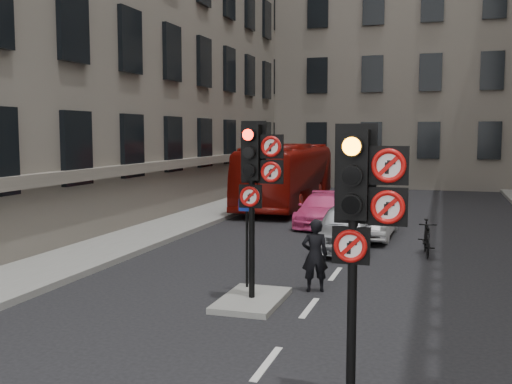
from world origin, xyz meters
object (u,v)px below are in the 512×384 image
Objects in this scene: bus_red at (288,175)px; motorcycle at (427,238)px; motorcyclist at (315,255)px; signal_far at (256,171)px; signal_near at (360,205)px; car_white at (371,215)px; info_sign at (247,230)px; car_silver at (346,227)px; car_pink at (322,210)px.

bus_red reaches higher than motorcycle.
signal_far is at bearing 32.71° from motorcyclist.
signal_near reaches higher than car_white.
info_sign is at bearing 122.64° from signal_near.
signal_near is at bearing -56.98° from signal_far.
info_sign is (-1.74, -7.99, 0.66)m from car_white.
motorcycle is (2.33, -0.25, -0.17)m from car_silver.
motorcyclist reaches higher than motorcycle.
motorcyclist is (0.95, 1.28, -1.91)m from signal_far.
bus_red is at bearing 100.84° from info_sign.
car_silver is 0.37× the size of bus_red.
info_sign is at bearing -103.36° from car_silver.
signal_far reaches higher than motorcycle.
signal_near is at bearing -82.73° from car_white.
car_silver is 10.54m from bus_red.
signal_far is 0.83× the size of car_white.
car_white is 0.41× the size of bus_red.
car_white is at bearing -43.98° from car_pink.
car_pink is at bearing 125.06° from motorcycle.
signal_far is 1.85× the size of info_sign.
signal_far is 9.05m from car_white.
info_sign is (-3.04, 4.74, -1.22)m from signal_near.
motorcyclist is at bearing -81.68° from car_pink.
motorcyclist is at bearing 21.03° from info_sign.
signal_far reaches higher than bus_red.
info_sign is (-0.44, 0.74, -1.34)m from signal_far.
motorcycle is at bearing 55.08° from info_sign.
motorcycle is at bearing -136.20° from motorcyclist.
signal_near is 5.76m from info_sign.
car_silver reaches higher than motorcycle.
car_pink is at bearing 139.32° from car_white.
signal_near is at bearing -79.02° from car_pink.
car_white is 2.24× the size of info_sign.
car_white is at bearing -58.06° from bus_red.
signal_near is at bearing -74.71° from bus_red.
bus_red reaches higher than info_sign.
signal_far reaches higher than motorcyclist.
bus_red is (-3.39, 15.83, -1.23)m from signal_far.
signal_far reaches higher than car_silver.
motorcyclist reaches higher than car_silver.
motorcyclist reaches higher than car_pink.
motorcyclist is at bearing -120.76° from motorcycle.
car_white reaches higher than car_pink.
car_pink is (-1.57, 4.34, -0.09)m from car_silver.
info_sign is at bearing -90.23° from car_pink.
bus_red is 11.89m from motorcycle.
motorcycle is 5.20m from motorcyclist.
signal_far is 2.24× the size of motorcyclist.
signal_far is at bearing 123.02° from signal_near.
bus_red is at bearing 106.80° from signal_near.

